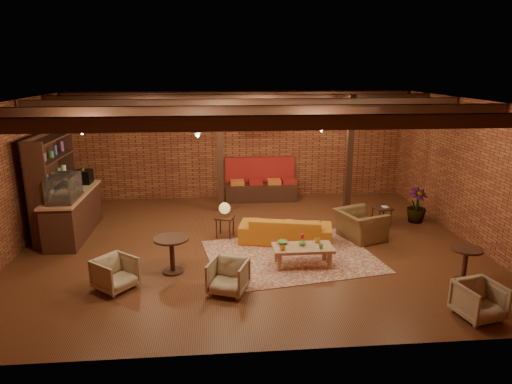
{
  "coord_description": "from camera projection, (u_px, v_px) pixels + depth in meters",
  "views": [
    {
      "loc": [
        -0.7,
        -9.58,
        3.9
      ],
      "look_at": [
        0.17,
        0.2,
        1.18
      ],
      "focal_mm": 32.0,
      "sensor_mm": 36.0,
      "label": 1
    }
  ],
  "objects": [
    {
      "name": "side_table_book",
      "position": [
        382.0,
        209.0,
        11.49
      ],
      "size": [
        0.49,
        0.49,
        0.48
      ],
      "rotation": [
        0.0,
        0.0,
        0.21
      ],
      "color": "black",
      "rests_on": "floor"
    },
    {
      "name": "armchair_far",
      "position": [
        479.0,
        299.0,
        7.24
      ],
      "size": [
        0.76,
        0.73,
        0.66
      ],
      "primitive_type": "imported",
      "rotation": [
        0.0,
        0.0,
        0.22
      ],
      "color": "beige",
      "rests_on": "floor"
    },
    {
      "name": "wall_front",
      "position": [
        271.0,
        246.0,
        6.03
      ],
      "size": [
        10.0,
        0.02,
        3.2
      ],
      "primitive_type": "cube",
      "color": "maroon",
      "rests_on": "ground"
    },
    {
      "name": "wall_right",
      "position": [
        470.0,
        171.0,
        10.3
      ],
      "size": [
        0.02,
        8.0,
        3.2
      ],
      "primitive_type": "cube",
      "color": "maroon",
      "rests_on": "ground"
    },
    {
      "name": "plant_counter",
      "position": [
        77.0,
        183.0,
        10.79
      ],
      "size": [
        0.35,
        0.39,
        0.3
      ],
      "primitive_type": "imported",
      "color": "#337F33",
      "rests_on": "service_counter"
    },
    {
      "name": "rug",
      "position": [
        291.0,
        256.0,
        9.67
      ],
      "size": [
        3.83,
        3.17,
        0.01
      ],
      "primitive_type": "cube",
      "rotation": [
        0.0,
        0.0,
        0.17
      ],
      "color": "maroon",
      "rests_on": "floor"
    },
    {
      "name": "floor",
      "position": [
        249.0,
        245.0,
        10.3
      ],
      "size": [
        10.0,
        10.0,
        0.0
      ],
      "primitive_type": "plane",
      "color": "#3F1E0F",
      "rests_on": "ground"
    },
    {
      "name": "armchair_b",
      "position": [
        228.0,
        275.0,
        8.07
      ],
      "size": [
        0.81,
        0.79,
        0.66
      ],
      "primitive_type": "imported",
      "rotation": [
        0.0,
        0.0,
        -0.37
      ],
      "color": "beige",
      "rests_on": "floor"
    },
    {
      "name": "wall_left",
      "position": [
        9.0,
        181.0,
        9.45
      ],
      "size": [
        0.02,
        8.0,
        3.2
      ],
      "primitive_type": "cube",
      "color": "maroon",
      "rests_on": "ground"
    },
    {
      "name": "post_right",
      "position": [
        349.0,
        156.0,
        12.03
      ],
      "size": [
        0.16,
        0.16,
        3.2
      ],
      "primitive_type": "cube",
      "color": "black",
      "rests_on": "ground"
    },
    {
      "name": "plant_tall",
      "position": [
        420.0,
        172.0,
        11.47
      ],
      "size": [
        1.75,
        1.75,
        2.67
      ],
      "primitive_type": "imported",
      "rotation": [
        0.0,
        0.0,
        0.19
      ],
      "color": "#4C7F4C",
      "rests_on": "floor"
    },
    {
      "name": "ceiling_beams",
      "position": [
        249.0,
        107.0,
        9.48
      ],
      "size": [
        9.8,
        6.4,
        0.22
      ],
      "primitive_type": null,
      "color": "black",
      "rests_on": "ceiling"
    },
    {
      "name": "wall_back",
      "position": [
        239.0,
        145.0,
        13.71
      ],
      "size": [
        10.0,
        0.02,
        3.2
      ],
      "primitive_type": "cube",
      "color": "maroon",
      "rests_on": "ground"
    },
    {
      "name": "ceiling_spotlights",
      "position": [
        249.0,
        117.0,
        9.54
      ],
      "size": [
        6.4,
        4.4,
        0.28
      ],
      "primitive_type": null,
      "color": "black",
      "rests_on": "ceiling"
    },
    {
      "name": "coffee_table",
      "position": [
        302.0,
        248.0,
        9.15
      ],
      "size": [
        1.2,
        0.6,
        0.66
      ],
      "rotation": [
        0.0,
        0.0,
        0.0
      ],
      "color": "#966B46",
      "rests_on": "floor"
    },
    {
      "name": "banquette",
      "position": [
        261.0,
        184.0,
        13.63
      ],
      "size": [
        2.1,
        0.7,
        1.0
      ],
      "primitive_type": null,
      "color": "maroon",
      "rests_on": "ground"
    },
    {
      "name": "sofa",
      "position": [
        286.0,
        229.0,
        10.4
      ],
      "size": [
        2.21,
        1.25,
        0.61
      ],
      "primitive_type": "imported",
      "rotation": [
        0.0,
        0.0,
        2.92
      ],
      "color": "#BA6919",
      "rests_on": "floor"
    },
    {
      "name": "side_table_lamp",
      "position": [
        225.0,
        211.0,
        10.63
      ],
      "size": [
        0.5,
        0.5,
        0.84
      ],
      "rotation": [
        0.0,
        0.0,
        -0.3
      ],
      "color": "black",
      "rests_on": "floor"
    },
    {
      "name": "ceiling_pipe",
      "position": [
        244.0,
        111.0,
        11.08
      ],
      "size": [
        9.6,
        0.12,
        0.12
      ],
      "primitive_type": "cylinder",
      "rotation": [
        0.0,
        1.57,
        0.0
      ],
      "color": "black",
      "rests_on": "ceiling"
    },
    {
      "name": "shelving_hutch",
      "position": [
        54.0,
        186.0,
        10.66
      ],
      "size": [
        0.52,
        2.0,
        2.4
      ],
      "primitive_type": null,
      "color": "black",
      "rests_on": "ground"
    },
    {
      "name": "post_left",
      "position": [
        220.0,
        154.0,
        12.32
      ],
      "size": [
        0.16,
        0.16,
        3.2
      ],
      "primitive_type": "cube",
      "color": "black",
      "rests_on": "ground"
    },
    {
      "name": "round_table_right",
      "position": [
        465.0,
        259.0,
        8.42
      ],
      "size": [
        0.57,
        0.57,
        0.67
      ],
      "color": "black",
      "rests_on": "floor"
    },
    {
      "name": "service_counter",
      "position": [
        72.0,
        203.0,
        10.7
      ],
      "size": [
        0.8,
        2.5,
        1.6
      ],
      "primitive_type": null,
      "color": "black",
      "rests_on": "ground"
    },
    {
      "name": "round_table_left",
      "position": [
        172.0,
        249.0,
        8.82
      ],
      "size": [
        0.69,
        0.69,
        0.72
      ],
      "color": "black",
      "rests_on": "floor"
    },
    {
      "name": "armchair_a",
      "position": [
        115.0,
        272.0,
        8.19
      ],
      "size": [
        0.87,
        0.87,
        0.66
      ],
      "primitive_type": "imported",
      "rotation": [
        0.0,
        0.0,
        0.87
      ],
      "color": "beige",
      "rests_on": "floor"
    },
    {
      "name": "ceiling",
      "position": [
        249.0,
        101.0,
        9.45
      ],
      "size": [
        10.0,
        8.0,
        0.02
      ],
      "primitive_type": "cube",
      "color": "black",
      "rests_on": "wall_back"
    },
    {
      "name": "service_sign",
      "position": [
        262.0,
        124.0,
        12.7
      ],
      "size": [
        0.86,
        0.06,
        0.3
      ],
      "primitive_type": "cube",
      "color": "#E95317",
      "rests_on": "ceiling"
    },
    {
      "name": "armchair_right",
      "position": [
        361.0,
        220.0,
        10.55
      ],
      "size": [
        0.98,
        1.2,
        0.9
      ],
      "primitive_type": "imported",
      "rotation": [
        0.0,
        0.0,
        1.91
      ],
      "color": "brown",
      "rests_on": "floor"
    }
  ]
}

